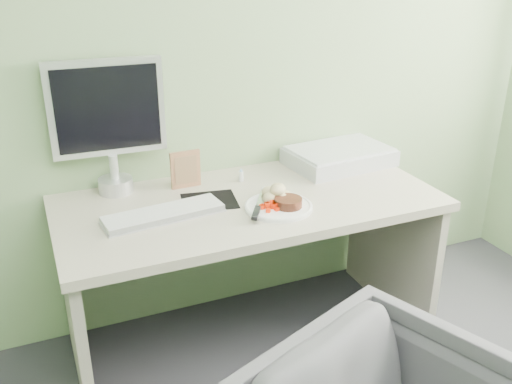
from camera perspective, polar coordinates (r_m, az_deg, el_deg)
name	(u,v)px	position (r m, az deg, el deg)	size (l,w,h in m)	color
wall_back	(216,36)	(2.57, -4.05, 15.27)	(3.50, 3.50, 0.00)	gray
desk	(249,237)	(2.48, -0.67, -4.55)	(1.60, 0.75, 0.73)	#B0A594
plate	(279,207)	(2.32, 2.27, -1.49)	(0.28, 0.28, 0.01)	white
steak	(288,202)	(2.30, 3.23, -1.04)	(0.11, 0.11, 0.04)	black
potato_pile	(279,192)	(2.35, 2.32, -0.04)	(0.12, 0.09, 0.07)	tan
carrot_heap	(269,204)	(2.27, 1.35, -1.21)	(0.06, 0.06, 0.04)	#FD2905
steak_knife	(258,209)	(2.25, 0.16, -1.69)	(0.16, 0.24, 0.02)	silver
mousepad	(209,201)	(2.39, -4.69, -0.90)	(0.22, 0.20, 0.00)	black
keyboard	(164,213)	(2.27, -9.23, -2.11)	(0.47, 0.14, 0.02)	white
computer_mouse	(270,192)	(2.43, 1.44, 0.02)	(0.06, 0.10, 0.04)	white
photo_frame	(185,169)	(2.51, -7.07, 2.26)	(0.13, 0.02, 0.17)	#9A6348
eyedrop_bottle	(241,175)	(2.57, -1.50, 1.69)	(0.02, 0.02, 0.06)	white
scanner	(339,157)	(2.80, 8.31, 3.48)	(0.48, 0.32, 0.08)	silver
monitor	(108,119)	(2.46, -14.57, 7.05)	(0.47, 0.15, 0.57)	silver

